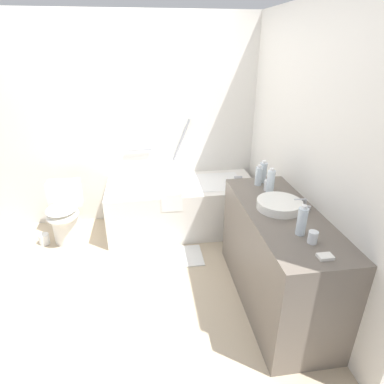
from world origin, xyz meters
TOP-DOWN VIEW (x-y plane):
  - ground_plane at (0.00, 0.00)m, footprint 4.19×4.19m
  - wall_back_tiled at (0.00, 1.25)m, footprint 3.59×0.10m
  - wall_right_mirror at (1.65, 0.00)m, footprint 0.10×2.81m
  - bathtub at (0.69, 0.84)m, footprint 1.68×0.73m
  - toilet at (-0.62, 0.80)m, footprint 0.35×0.52m
  - vanity_counter at (1.32, -0.44)m, footprint 0.55×1.41m
  - sink_basin at (1.31, -0.38)m, footprint 0.35×0.35m
  - sink_faucet at (1.52, -0.38)m, footprint 0.11×0.15m
  - water_bottle_0 at (1.37, 0.15)m, footprint 0.07×0.07m
  - water_bottle_1 at (1.31, -0.75)m, footprint 0.07×0.07m
  - water_bottle_2 at (1.30, 0.10)m, footprint 0.06×0.06m
  - water_bottle_3 at (1.33, -0.12)m, footprint 0.07×0.07m
  - drinking_glass_0 at (1.35, -0.03)m, footprint 0.07×0.07m
  - drinking_glass_1 at (1.34, -0.86)m, footprint 0.06×0.06m
  - soap_dish at (1.34, -1.02)m, footprint 0.09×0.06m
  - bath_mat at (0.56, 0.26)m, footprint 0.54×0.36m
  - toilet_paper_roll at (-0.86, 0.72)m, footprint 0.11×0.11m

SIDE VIEW (x-z plane):
  - ground_plane at x=0.00m, z-range 0.00..0.00m
  - bath_mat at x=0.56m, z-range 0.00..0.01m
  - toilet_paper_roll at x=-0.86m, z-range 0.00..0.12m
  - bathtub at x=0.69m, z-range -0.31..0.93m
  - toilet at x=-0.62m, z-range -0.01..0.64m
  - vanity_counter at x=1.32m, z-range 0.00..0.85m
  - soap_dish at x=1.34m, z-range 0.85..0.87m
  - sink_faucet at x=1.52m, z-range 0.84..0.92m
  - sink_basin at x=1.31m, z-range 0.85..0.92m
  - drinking_glass_1 at x=1.34m, z-range 0.85..0.93m
  - drinking_glass_0 at x=1.35m, z-range 0.85..0.94m
  - water_bottle_2 at x=1.30m, z-range 0.84..1.03m
  - water_bottle_0 at x=1.37m, z-range 0.84..1.05m
  - water_bottle_1 at x=1.31m, z-range 0.84..1.06m
  - water_bottle_3 at x=1.33m, z-range 0.84..1.08m
  - wall_back_tiled at x=0.00m, z-range 0.00..2.34m
  - wall_right_mirror at x=1.65m, z-range 0.00..2.34m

